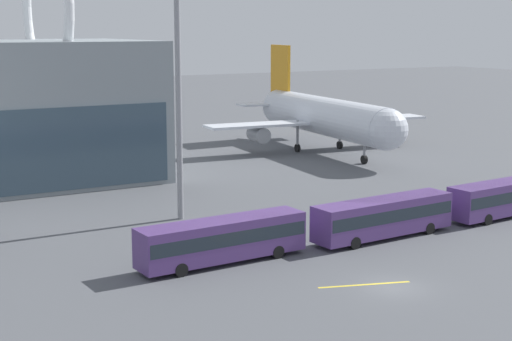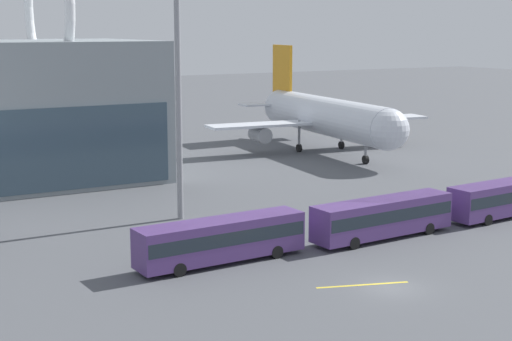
{
  "view_description": "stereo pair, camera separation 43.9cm",
  "coord_description": "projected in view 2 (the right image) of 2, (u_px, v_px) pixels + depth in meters",
  "views": [
    {
      "loc": [
        -33.39,
        -39.09,
        17.32
      ],
      "look_at": [
        2.97,
        23.61,
        4.0
      ],
      "focal_mm": 55.0,
      "sensor_mm": 36.0,
      "label": 1
    },
    {
      "loc": [
        -33.01,
        -39.31,
        17.32
      ],
      "look_at": [
        2.97,
        23.61,
        4.0
      ],
      "focal_mm": 55.0,
      "sensor_mm": 36.0,
      "label": 2
    }
  ],
  "objects": [
    {
      "name": "airliner_at_gate_far",
      "position": [
        324.0,
        116.0,
        109.61
      ],
      "size": [
        33.83,
        36.58,
        14.58
      ],
      "rotation": [
        0.0,
        0.0,
        -1.68
      ],
      "color": "silver",
      "rests_on": "ground_plane"
    },
    {
      "name": "floodlight_mast",
      "position": [
        177.0,
        11.0,
        68.45
      ],
      "size": [
        2.45,
        2.45,
        28.89
      ],
      "color": "gray",
      "rests_on": "ground_plane"
    },
    {
      "name": "shuttle_bus_0",
      "position": [
        221.0,
        238.0,
        58.01
      ],
      "size": [
        13.42,
        3.37,
        3.31
      ],
      "rotation": [
        0.0,
        0.0,
        0.05
      ],
      "color": "#56387A",
      "rests_on": "ground_plane"
    },
    {
      "name": "shuttle_bus_1",
      "position": [
        383.0,
        215.0,
        64.82
      ],
      "size": [
        13.44,
        3.53,
        3.31
      ],
      "rotation": [
        0.0,
        0.0,
        0.06
      ],
      "color": "#56387A",
      "rests_on": "ground_plane"
    },
    {
      "name": "lane_stripe_3",
      "position": [
        363.0,
        285.0,
        53.36
      ],
      "size": [
        6.29,
        2.31,
        0.01
      ],
      "primitive_type": "cube",
      "rotation": [
        0.0,
        0.0,
        -0.32
      ],
      "color": "yellow",
      "rests_on": "ground_plane"
    },
    {
      "name": "ground_plane",
      "position": [
        391.0,
        288.0,
        52.81
      ],
      "size": [
        440.0,
        440.0,
        0.0
      ],
      "primitive_type": "plane",
      "color": "#515459"
    },
    {
      "name": "shuttle_bus_2",
      "position": [
        507.0,
        196.0,
        72.31
      ],
      "size": [
        13.47,
        3.69,
        3.31
      ],
      "rotation": [
        0.0,
        0.0,
        0.07
      ],
      "color": "#56387A",
      "rests_on": "ground_plane"
    }
  ]
}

